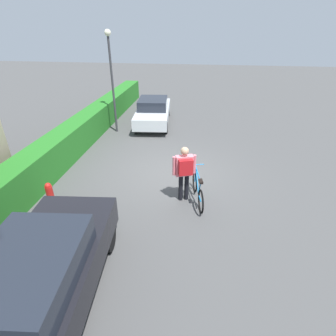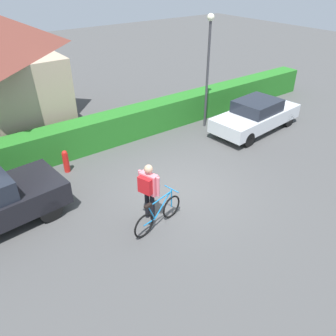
{
  "view_description": "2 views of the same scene",
  "coord_description": "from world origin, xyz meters",
  "views": [
    {
      "loc": [
        -8.28,
        -1.03,
        4.72
      ],
      "look_at": [
        -0.97,
        -0.02,
        0.74
      ],
      "focal_mm": 28.49,
      "sensor_mm": 36.0,
      "label": 1
    },
    {
      "loc": [
        -5.63,
        -6.98,
        6.27
      ],
      "look_at": [
        -0.38,
        0.15,
        0.88
      ],
      "focal_mm": 36.72,
      "sensor_mm": 36.0,
      "label": 2
    }
  ],
  "objects": [
    {
      "name": "ground_plane",
      "position": [
        0.0,
        0.0,
        0.0
      ],
      "size": [
        60.0,
        60.0,
        0.0
      ],
      "primitive_type": "plane",
      "color": "#484848"
    },
    {
      "name": "hedge_row",
      "position": [
        0.0,
        4.24,
        0.59
      ],
      "size": [
        21.89,
        0.9,
        1.18
      ],
      "primitive_type": "cube",
      "color": "#257122",
      "rests_on": "ground"
    },
    {
      "name": "parked_car_near",
      "position": [
        -5.4,
        1.64,
        0.81
      ],
      "size": [
        4.36,
        2.19,
        1.54
      ],
      "color": "black",
      "rests_on": "ground"
    },
    {
      "name": "parked_car_far",
      "position": [
        5.31,
        1.65,
        0.68
      ],
      "size": [
        4.33,
        2.03,
        1.34
      ],
      "color": "silver",
      "rests_on": "ground"
    },
    {
      "name": "bicycle",
      "position": [
        -1.55,
        -0.99,
        0.39
      ],
      "size": [
        1.74,
        0.56,
        0.96
      ],
      "color": "black",
      "rests_on": "ground"
    },
    {
      "name": "person_rider",
      "position": [
        -1.57,
        -0.58,
        1.06
      ],
      "size": [
        0.47,
        0.66,
        1.73
      ],
      "color": "black",
      "rests_on": "ground"
    },
    {
      "name": "street_lamp",
      "position": [
        3.88,
        3.24,
        2.92
      ],
      "size": [
        0.28,
        0.28,
        4.56
      ],
      "color": "#38383D",
      "rests_on": "ground"
    },
    {
      "name": "fire_hydrant",
      "position": [
        -2.46,
        3.19,
        0.41
      ],
      "size": [
        0.2,
        0.2,
        0.81
      ],
      "color": "red",
      "rests_on": "ground"
    }
  ]
}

